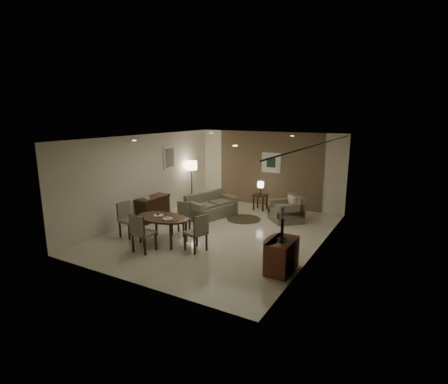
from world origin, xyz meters
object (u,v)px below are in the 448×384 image
Objects in this scene: chair_near at (144,233)px; chair_right at (196,232)px; dining_table at (163,230)px; sofa at (212,205)px; console_desk at (153,208)px; chair_far at (181,219)px; chair_left at (130,220)px; tv_cabinet at (282,256)px; armchair at (286,209)px; floor_lamp at (192,183)px; side_table at (260,202)px.

chair_near is 1.02× the size of chair_right.
sofa reaches higher than dining_table.
chair_near is (1.55, -2.12, 0.11)m from console_desk.
console_desk is 2.63m from chair_near.
chair_right reaches higher than chair_far.
dining_table is 1.08m from chair_left.
tv_cabinet is 1.01× the size of chair_far.
chair_left is at bearing -173.62° from dining_table.
chair_right is (2.63, -1.46, 0.10)m from console_desk.
tv_cabinet is 3.40m from chair_near.
armchair reaches higher than tv_cabinet.
chair_right is 0.58× the size of floor_lamp.
chair_near reaches higher than armchair.
sofa is 1.79× the size of armchair.
chair_right is at bearing -62.68° from armchair.
chair_far is 0.93× the size of chair_left.
console_desk is 0.73× the size of sofa.
chair_near is 0.59× the size of floor_lamp.
chair_right is at bearing -54.07° from floor_lamp.
console_desk is 1.72m from chair_far.
chair_left is at bearing -71.33° from chair_right.
chair_right reaches higher than console_desk.
chair_right is at bearing -2.66° from dining_table.
chair_far is 3.56m from side_table.
chair_far is 1.89m from sofa.
side_table is (-2.39, 4.27, -0.07)m from tv_cabinet.
floor_lamp is (-3.73, 0.20, 0.41)m from armchair.
dining_table is 2.62m from sofa.
tv_cabinet is 0.93× the size of chair_near.
sofa reaches higher than tv_cabinet.
chair_right is at bearing -147.84° from chair_near.
chair_left is at bearing -72.17° from console_desk.
dining_table is 0.89× the size of sofa.
chair_left is (-1.07, -0.12, 0.13)m from dining_table.
chair_left is (-1.10, -0.86, 0.03)m from chair_far.
dining_table is 1.55× the size of chair_right.
console_desk is at bearing 137.91° from dining_table.
chair_left is at bearing -82.56° from floor_lamp.
armchair is 0.56× the size of floor_lamp.
console_desk is 2.10m from dining_table.
dining_table is at bearing -90.14° from chair_near.
dining_table is 1.60× the size of armchair.
side_table is (-1.24, 0.82, -0.13)m from armchair.
floor_lamp reaches higher than chair_far.
tv_cabinet is 2.27m from chair_right.
chair_near is 4.63m from armchair.
sofa is at bearing -123.97° from side_table.
floor_lamp reaches higher than armchair.
armchair is at bearing 178.72° from chair_right.
tv_cabinet is at bearing -60.75° from side_table.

